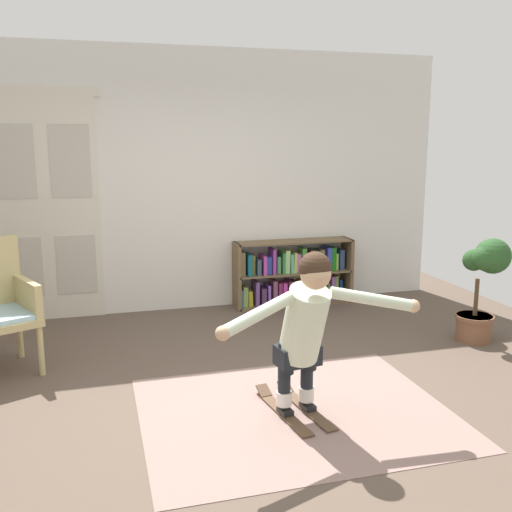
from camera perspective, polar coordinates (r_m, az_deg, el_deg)
ground_plane at (r=4.43m, az=-1.10°, el=-14.12°), size 7.20×7.20×0.00m
back_wall at (r=6.57m, az=-6.89°, el=7.28°), size 6.00×0.10×2.90m
double_door at (r=6.47m, az=-20.01°, el=4.67°), size 1.22×0.05×2.45m
rug at (r=4.28m, az=3.87°, el=-15.07°), size 2.17×1.75×0.01m
bookshelf at (r=6.82m, az=3.53°, el=-1.87°), size 1.41×0.30×0.76m
potted_plant at (r=5.85m, az=21.51°, el=-2.27°), size 0.41×0.47×1.02m
skis_pair at (r=4.29m, az=3.69°, el=-14.68°), size 0.38×0.79×0.07m
person_skier at (r=3.90m, az=4.93°, el=-6.51°), size 1.46×0.66×1.13m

